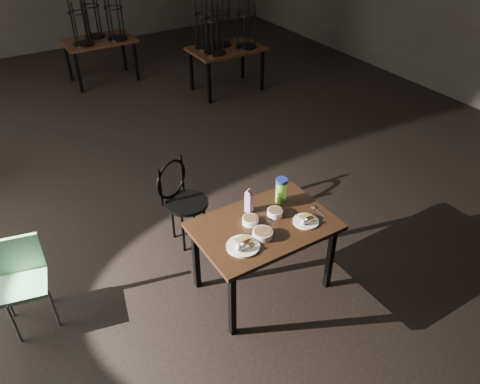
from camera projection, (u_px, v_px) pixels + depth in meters
main_table at (264, 231)px, 4.07m from camera, size 1.20×0.80×0.75m
plate_left at (243, 245)px, 3.77m from camera, size 0.27×0.27×0.09m
plate_right at (306, 220)px, 4.04m from camera, size 0.23×0.23×0.07m
bowl_near at (250, 220)px, 4.02m from camera, size 0.14×0.14×0.06m
bowl_far at (275, 212)px, 4.11m from camera, size 0.14×0.14×0.05m
bowl_big at (263, 234)px, 3.87m from camera, size 0.17×0.17×0.06m
juice_carton at (249, 201)px, 4.11m from camera, size 0.08×0.08×0.24m
water_bottle at (281, 190)px, 4.23m from camera, size 0.12×0.12×0.24m
spoon at (315, 208)px, 4.20m from camera, size 0.05×0.20×0.01m
bentwood_chair at (181, 196)px, 4.72m from camera, size 0.49×0.48×0.92m
school_chair at (22, 275)px, 3.88m from camera, size 0.45×0.45×0.82m
bg_table_right at (225, 45)px, 7.79m from camera, size 1.20×0.80×1.48m
bg_table_far at (98, 38)px, 8.17m from camera, size 1.20×0.80×1.48m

